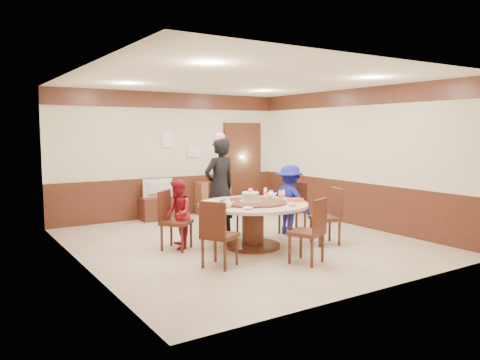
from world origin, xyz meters
TOP-DOWN VIEW (x-y plane):
  - room at (0.01, 0.01)m, footprint 6.00×6.04m
  - banquet_table at (-0.08, -0.42)m, footprint 1.83×1.83m
  - chair_0 at (1.19, 0.09)m, footprint 0.58×0.58m
  - chair_1 at (0.08, 0.81)m, footprint 0.46×0.47m
  - chair_2 at (-1.23, 0.17)m, footprint 0.62×0.62m
  - chair_3 at (-1.13, -1.10)m, footprint 0.61×0.60m
  - chair_4 at (0.07, -1.63)m, footprint 0.58×0.58m
  - chair_5 at (1.11, -0.91)m, footprint 0.56×0.55m
  - person_standing at (-0.09, 0.66)m, footprint 0.72×0.52m
  - person_red at (-1.17, 0.19)m, footprint 0.61×0.68m
  - person_blue at (1.07, 0.04)m, footprint 0.70×0.95m
  - birthday_cake at (-0.13, -0.41)m, footprint 0.34×0.34m
  - teapot_left at (-0.68, -0.60)m, footprint 0.17×0.15m
  - teapot_right at (0.48, -0.16)m, footprint 0.17×0.15m
  - bowl_0 at (-0.64, -0.03)m, footprint 0.15×0.15m
  - bowl_1 at (0.27, -1.01)m, footprint 0.14×0.14m
  - bowl_2 at (-0.51, -0.91)m, footprint 0.15×0.15m
  - bowl_3 at (0.56, -0.60)m, footprint 0.13×0.13m
  - bowl_4 at (-0.78, -0.32)m, footprint 0.16×0.16m
  - bowl_5 at (0.10, 0.17)m, footprint 0.13×0.13m
  - saucer_near at (-0.33, -1.07)m, footprint 0.18×0.18m
  - saucer_far at (0.37, 0.08)m, footprint 0.18×0.18m
  - shrimp_platter at (0.57, -0.73)m, footprint 0.30×0.20m
  - bottle_0 at (0.45, -0.47)m, footprint 0.06×0.06m
  - bottle_1 at (0.57, -0.40)m, footprint 0.06×0.06m
  - bottle_2 at (0.48, 0.01)m, footprint 0.06×0.06m
  - tv_stand at (-0.41, 2.75)m, footprint 0.85×0.45m
  - television at (-0.41, 2.75)m, footprint 0.69×0.11m
  - side_cabinet at (0.95, 2.78)m, footprint 0.80×0.40m
  - thermos at (1.03, 2.78)m, footprint 0.15×0.15m
  - notice_left at (-0.10, 2.96)m, footprint 0.25×0.00m
  - notice_right at (0.55, 2.96)m, footprint 0.30×0.00m

SIDE VIEW (x-z plane):
  - tv_stand at x=-0.41m, z-range 0.00..0.50m
  - chair_0 at x=1.19m, z-range -0.18..0.79m
  - chair_1 at x=0.08m, z-range -0.18..0.79m
  - chair_2 at x=-1.23m, z-range -0.18..0.79m
  - chair_3 at x=-1.13m, z-range -0.18..0.79m
  - chair_4 at x=0.07m, z-range -0.18..0.79m
  - chair_5 at x=1.11m, z-range -0.18..0.79m
  - side_cabinet at x=0.95m, z-range 0.00..0.75m
  - banquet_table at x=-0.08m, z-range 0.14..0.92m
  - person_red at x=-1.17m, z-range 0.00..1.15m
  - person_blue at x=1.07m, z-range 0.00..1.31m
  - television at x=-0.41m, z-range 0.50..0.90m
  - saucer_near at x=-0.33m, z-range 0.75..0.76m
  - saucer_far at x=0.37m, z-range 0.75..0.76m
  - bowl_2 at x=-0.51m, z-range 0.75..0.79m
  - bowl_0 at x=-0.64m, z-range 0.75..0.79m
  - bowl_4 at x=-0.78m, z-range 0.75..0.79m
  - bowl_3 at x=0.56m, z-range 0.75..0.79m
  - bowl_5 at x=0.10m, z-range 0.75..0.79m
  - bowl_1 at x=0.27m, z-range 0.75..0.79m
  - shrimp_platter at x=0.57m, z-range 0.75..0.81m
  - teapot_left at x=-0.68m, z-range 0.75..0.87m
  - teapot_right at x=0.48m, z-range 0.75..0.87m
  - bottle_0 at x=0.45m, z-range 0.75..0.91m
  - bottle_1 at x=0.57m, z-range 0.75..0.91m
  - bottle_2 at x=0.48m, z-range 0.75..0.91m
  - birthday_cake at x=-0.13m, z-range 0.75..0.97m
  - person_standing at x=-0.09m, z-range 0.00..1.83m
  - thermos at x=1.03m, z-range 0.75..1.13m
  - room at x=0.01m, z-range -0.34..2.50m
  - notice_right at x=0.55m, z-range 1.34..1.56m
  - notice_left at x=-0.10m, z-range 1.57..1.93m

